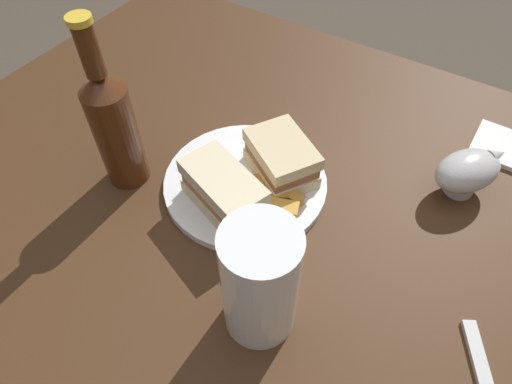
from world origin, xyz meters
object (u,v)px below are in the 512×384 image
cider_bottle (114,126)px  sandwich_half_right (281,158)px  napkin (509,149)px  pint_glass (260,287)px  sandwich_half_left (224,191)px  plate (245,183)px  gravy_boat (468,171)px

cider_bottle → sandwich_half_right: bearing=30.8°
napkin → pint_glass: bearing=-113.0°
sandwich_half_left → napkin: (0.32, 0.34, -0.04)m
plate → gravy_boat: bearing=30.9°
gravy_boat → sandwich_half_right: bearing=-152.8°
plate → sandwich_half_right: sandwich_half_right is taller
sandwich_half_right → gravy_boat: (0.24, 0.12, -0.00)m
cider_bottle → sandwich_half_left: bearing=7.2°
plate → napkin: bearing=42.0°
plate → napkin: 0.43m
sandwich_half_left → pint_glass: bearing=-40.9°
plate → cider_bottle: 0.20m
pint_glass → napkin: (0.19, 0.45, -0.07)m
sandwich_half_left → napkin: 0.47m
napkin → gravy_boat: bearing=-110.2°
pint_glass → napkin: bearing=67.0°
pint_glass → napkin: 0.49m
cider_bottle → napkin: size_ratio=2.34×
gravy_boat → pint_glass: bearing=-114.1°
sandwich_half_left → gravy_boat: bearing=38.9°
plate → gravy_boat: gravy_boat is taller
sandwich_half_right → gravy_boat: sandwich_half_right is taller
sandwich_half_right → sandwich_half_left: bearing=-109.5°
sandwich_half_left → pint_glass: size_ratio=0.83×
cider_bottle → plate: bearing=25.2°
sandwich_half_left → gravy_boat: (0.27, 0.22, -0.00)m
pint_glass → gravy_boat: bearing=65.9°
sandwich_half_left → napkin: bearing=47.2°
pint_glass → cider_bottle: 0.30m
sandwich_half_right → plate: bearing=-130.7°
sandwich_half_left → napkin: sandwich_half_left is taller
sandwich_half_left → gravy_boat: size_ratio=1.14×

